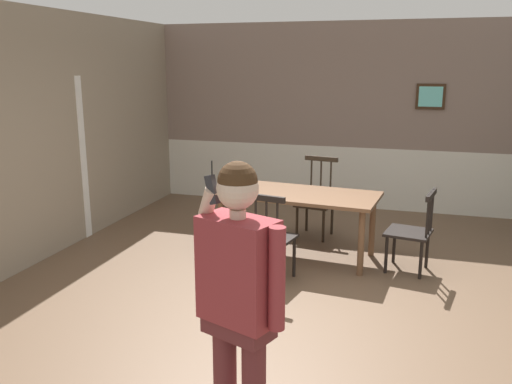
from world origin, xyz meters
TOP-DOWN VIEW (x-y plane):
  - ground_plane at (0.00, 0.00)m, footprint 8.31×8.31m
  - room_back_partition at (0.00, 3.78)m, footprint 6.35×0.17m
  - room_left_partition at (-3.17, 0.01)m, footprint 0.13×7.55m
  - dining_table at (-0.30, 1.30)m, footprint 1.94×1.04m
  - chair_near_window at (-0.38, 0.48)m, footprint 0.48×0.48m
  - chair_by_doorway at (1.02, 1.17)m, footprint 0.54×0.54m
  - chair_at_table_head at (-0.22, 2.12)m, footprint 0.52×0.52m
  - person_figure at (0.11, -2.06)m, footprint 0.57×0.38m

SIDE VIEW (x-z plane):
  - ground_plane at x=0.00m, z-range 0.00..0.00m
  - chair_by_doorway at x=1.02m, z-range 0.00..0.92m
  - chair_near_window at x=-0.38m, z-range -0.01..0.96m
  - chair_at_table_head at x=-0.22m, z-range -0.04..1.01m
  - dining_table at x=-0.30m, z-range 0.30..1.07m
  - person_figure at x=0.11m, z-range 0.15..1.90m
  - room_back_partition at x=0.00m, z-range -0.05..2.82m
  - room_left_partition at x=-3.17m, z-range 0.00..2.87m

